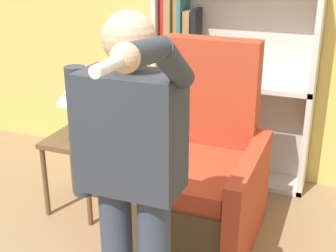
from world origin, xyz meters
TOP-DOWN VIEW (x-y plane):
  - wall_back at (0.01, 2.03)m, footprint 8.00×0.11m
  - bookcase at (-0.04, 1.87)m, footprint 1.25×0.28m
  - armchair at (0.12, 1.00)m, footprint 0.84×0.91m
  - person_standing at (0.14, 0.03)m, footprint 0.58×0.78m
  - side_table at (-0.75, 0.97)m, footprint 0.41×0.41m
  - table_lamp at (-0.75, 0.97)m, footprint 0.24×0.24m

SIDE VIEW (x-z plane):
  - armchair at x=0.12m, z-range -0.25..1.01m
  - side_table at x=-0.75m, z-range 0.17..0.73m
  - bookcase at x=-0.04m, z-range -0.04..1.59m
  - table_lamp at x=-0.75m, z-range 0.67..1.09m
  - person_standing at x=0.14m, z-range 0.12..1.71m
  - wall_back at x=0.01m, z-range 0.00..2.80m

